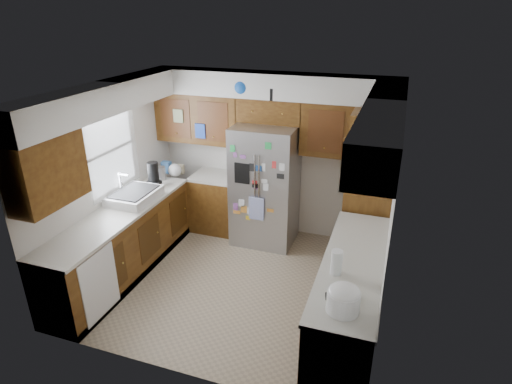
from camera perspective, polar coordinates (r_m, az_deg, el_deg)
floor at (r=5.76m, az=-2.58°, el=-11.85°), size 3.60×3.60×0.00m
room_shell at (r=5.29m, az=-2.57°, el=6.94°), size 3.64×3.24×2.52m
left_counter_run at (r=6.11m, az=-14.60°, el=-5.67°), size 1.36×3.20×0.92m
right_counter_run at (r=4.86m, az=12.40°, el=-13.94°), size 0.63×2.25×0.92m
pantry at (r=5.95m, az=14.97°, el=0.42°), size 0.60×0.90×2.15m
fridge at (r=6.32m, az=1.23°, el=0.89°), size 0.90×0.79×1.80m
bridge_cabinet at (r=6.19m, az=1.96°, el=10.88°), size 0.96×0.34×0.35m
fridge_top_items at (r=6.11m, az=0.13°, el=13.67°), size 0.74×0.31×0.30m
sink_assembly at (r=5.99m, az=-15.89°, el=-0.46°), size 0.52×0.70×0.37m
left_counter_clutter at (r=6.54m, az=-12.20°, el=2.57°), size 0.37×0.84×0.38m
rice_cooker at (r=3.82m, az=11.59°, el=-13.66°), size 0.30×0.29×0.26m
paper_towel at (r=4.28m, az=10.68°, el=-9.20°), size 0.11×0.11×0.26m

